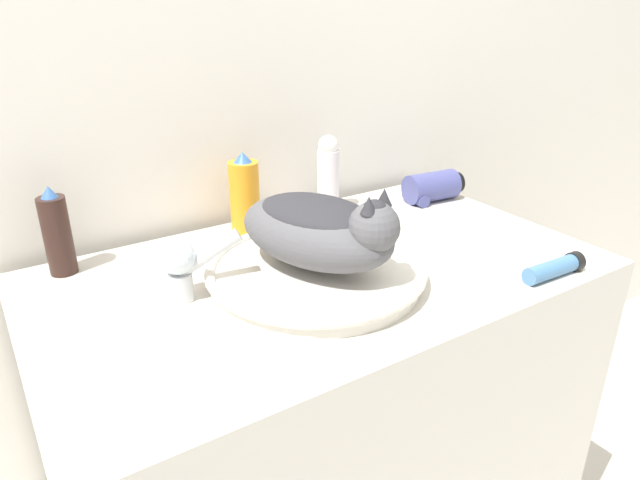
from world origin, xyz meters
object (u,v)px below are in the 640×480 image
object	(u,v)px
cat	(320,228)
spray_bottle_trigger	(245,195)
lotion_bottle_white	(328,174)
hairspray_can_black	(57,234)
faucet	(184,264)
hair_dryer	(432,187)
cream_tube	(555,268)

from	to	relation	value
cat	spray_bottle_trigger	size ratio (longest dim) A/B	1.98
lotion_bottle_white	hairspray_can_black	bearing A→B (deg)	180.00
cat	lotion_bottle_white	bearing A→B (deg)	123.34
faucet	hairspray_can_black	world-z (taller)	hairspray_can_black
spray_bottle_trigger	hair_dryer	distance (m)	0.50
cat	hairspray_can_black	xyz separation A→B (m)	(-0.39, 0.31, -0.03)
cat	hair_dryer	xyz separation A→B (m)	(0.49, 0.22, -0.08)
cat	hairspray_can_black	bearing A→B (deg)	-148.78
cream_tube	faucet	bearing A→B (deg)	154.45
cat	hair_dryer	size ratio (longest dim) A/B	2.22
faucet	hairspray_can_black	bearing A→B (deg)	142.05
cream_tube	lotion_bottle_white	bearing A→B (deg)	107.80
hairspray_can_black	lotion_bottle_white	bearing A→B (deg)	-0.00
faucet	hairspray_can_black	xyz separation A→B (m)	(-0.16, 0.23, 0.01)
lotion_bottle_white	hairspray_can_black	xyz separation A→B (m)	(-0.61, 0.00, -0.01)
hairspray_can_black	spray_bottle_trigger	bearing A→B (deg)	0.00
hairspray_can_black	cat	bearing A→B (deg)	-37.86
cream_tube	hair_dryer	xyz separation A→B (m)	(0.10, 0.44, 0.02)
faucet	hair_dryer	xyz separation A→B (m)	(0.72, 0.15, -0.03)
lotion_bottle_white	cream_tube	world-z (taller)	lotion_bottle_white
hairspray_can_black	hair_dryer	distance (m)	0.89
faucet	lotion_bottle_white	size ratio (longest dim) A/B	0.75
cat	lotion_bottle_white	world-z (taller)	cat
faucet	cream_tube	xyz separation A→B (m)	(0.62, -0.30, -0.05)
cat	faucet	size ratio (longest dim) A/B	2.51
hair_dryer	spray_bottle_trigger	bearing A→B (deg)	176.93
spray_bottle_trigger	hairspray_can_black	distance (m)	0.39
hairspray_can_black	cream_tube	world-z (taller)	hairspray_can_black
cream_tube	cat	bearing A→B (deg)	150.53
lotion_bottle_white	faucet	bearing A→B (deg)	-153.08
faucet	lotion_bottle_white	world-z (taller)	lotion_bottle_white
spray_bottle_trigger	hairspray_can_black	world-z (taller)	spray_bottle_trigger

